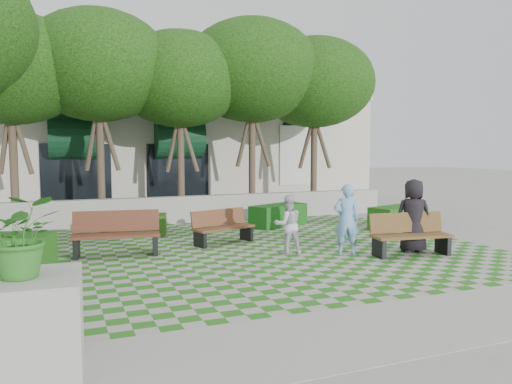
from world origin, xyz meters
name	(u,v)px	position (x,y,z in m)	size (l,w,h in m)	color
ground	(260,259)	(0.00, 0.00, 0.00)	(90.00, 90.00, 0.00)	gray
lawn	(245,251)	(0.00, 1.00, 0.01)	(12.00, 12.00, 0.00)	#2B721E
sidewalk_south	(388,328)	(0.00, -4.70, 0.01)	(16.00, 2.00, 0.01)	#9E9B93
retaining_wall	(191,209)	(0.00, 6.20, 0.45)	(15.00, 0.36, 0.90)	#9E9B93
bench_east	(410,235)	(3.44, -0.91, 0.48)	(1.95, 0.88, 0.99)	brown
bench_mid	(222,227)	(-0.21, 2.13, 0.43)	(1.80, 1.07, 0.90)	#57311E
bench_west	(116,234)	(-2.98, 1.64, 0.50)	(2.07, 0.94, 1.05)	#50281B
hedge_east	(398,218)	(5.65, 2.35, 0.36)	(2.05, 0.82, 0.72)	#184A13
hedge_midright	(278,215)	(2.42, 4.30, 0.35)	(2.00, 0.80, 0.70)	#134814
hedge_midleft	(134,225)	(-2.20, 4.21, 0.31)	(1.78, 0.71, 0.62)	#1F4512
planter_front	(25,306)	(-4.61, -4.54, 0.83)	(1.22, 1.22, 2.04)	#9E9B93
person_blue	(346,219)	(2.09, -0.29, 0.84)	(0.61, 0.40, 1.69)	#7CA8E2
person_dark	(413,216)	(3.73, -0.66, 0.89)	(0.87, 0.57, 1.78)	black
person_white	(288,224)	(0.85, 0.34, 0.71)	(0.69, 0.53, 1.41)	silver
tree_row	(134,64)	(-1.86, 5.95, 5.18)	(17.70, 13.40, 7.41)	#47382B
building	(168,148)	(0.93, 14.08, 2.52)	(18.00, 8.92, 5.15)	beige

